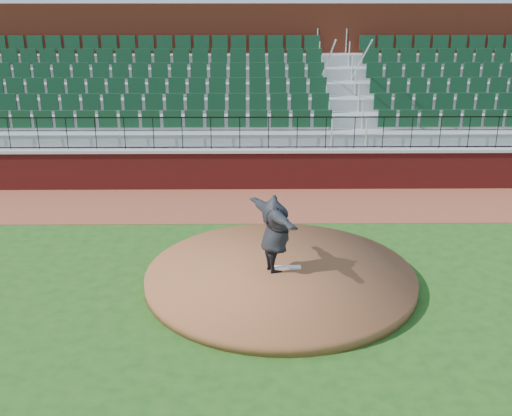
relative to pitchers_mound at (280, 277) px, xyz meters
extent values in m
plane|color=#1E4714|center=(-0.52, -0.27, -0.12)|extent=(90.00, 90.00, 0.00)
cube|color=brown|center=(-0.52, 5.13, -0.12)|extent=(34.00, 3.20, 0.01)
cube|color=maroon|center=(-0.52, 6.73, 0.47)|extent=(34.00, 0.35, 1.20)
cube|color=#B7B7B7|center=(-0.52, 6.73, 1.12)|extent=(34.00, 0.45, 0.10)
cube|color=maroon|center=(-0.52, 12.25, 2.62)|extent=(34.00, 0.50, 5.50)
cylinder|color=brown|center=(0.00, 0.00, 0.00)|extent=(5.89, 5.89, 0.25)
cube|color=white|center=(0.17, 0.20, 0.14)|extent=(0.60, 0.17, 0.04)
imported|color=black|center=(-0.12, 0.07, 1.01)|extent=(1.39, 2.23, 1.77)
camera|label=1|loc=(-0.66, -12.27, 6.05)|focal=43.58mm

